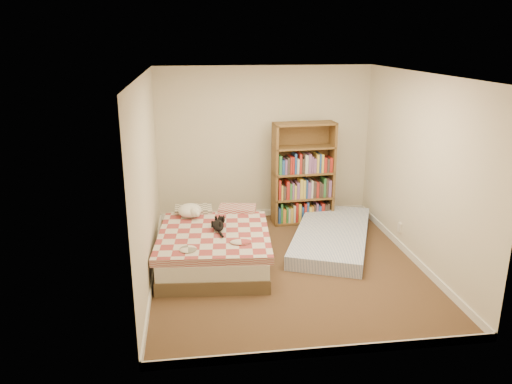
{
  "coord_description": "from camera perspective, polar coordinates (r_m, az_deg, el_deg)",
  "views": [
    {
      "loc": [
        -1.21,
        -5.96,
        2.92
      ],
      "look_at": [
        -0.37,
        0.3,
        0.95
      ],
      "focal_mm": 35.0,
      "sensor_mm": 36.0,
      "label": 1
    }
  ],
  "objects": [
    {
      "name": "bookshelf",
      "position": [
        8.16,
        5.34,
        0.62
      ],
      "size": [
        1.01,
        0.39,
        1.65
      ],
      "rotation": [
        0.0,
        0.0,
        0.06
      ],
      "color": "brown",
      "rests_on": "room"
    },
    {
      "name": "white_dog",
      "position": [
        7.16,
        -7.48,
        -2.11
      ],
      "size": [
        0.42,
        0.45,
        0.18
      ],
      "rotation": [
        0.0,
        0.0,
        -0.27
      ],
      "color": "white",
      "rests_on": "bed"
    },
    {
      "name": "floor_mattress",
      "position": [
        7.51,
        8.64,
        -4.97
      ],
      "size": [
        1.76,
        2.44,
        0.2
      ],
      "primitive_type": "cube",
      "rotation": [
        0.0,
        0.0,
        -0.38
      ],
      "color": "#6D7FB6",
      "rests_on": "room"
    },
    {
      "name": "bed",
      "position": [
        6.83,
        -4.77,
        -5.92
      ],
      "size": [
        1.57,
        2.07,
        0.52
      ],
      "rotation": [
        0.0,
        0.0,
        -0.08
      ],
      "color": "brown",
      "rests_on": "room"
    },
    {
      "name": "black_cat",
      "position": [
        6.69,
        -4.34,
        -3.73
      ],
      "size": [
        0.25,
        0.58,
        0.13
      ],
      "rotation": [
        0.0,
        0.0,
        -0.28
      ],
      "color": "black",
      "rests_on": "bed"
    },
    {
      "name": "room",
      "position": [
        6.32,
        3.68,
        1.43
      ],
      "size": [
        3.51,
        4.01,
        2.51
      ],
      "color": "#49321F",
      "rests_on": "ground"
    }
  ]
}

